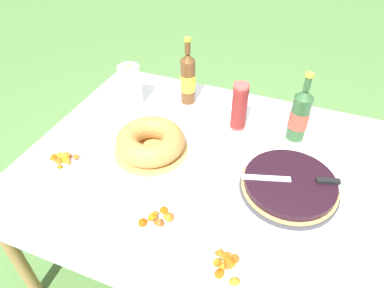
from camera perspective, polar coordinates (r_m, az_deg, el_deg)
The scene contains 13 objects.
ground_plane at distance 2.05m, azimuth 1.28°, elevation -17.36°, with size 16.00×16.00×0.00m, color #568442.
garden_table at distance 1.54m, azimuth 1.64°, elevation -4.43°, with size 1.50×1.19×0.71m.
tablecloth at distance 1.50m, azimuth 1.67°, elevation -3.07°, with size 1.51×1.20×0.10m.
berry_tart at distance 1.40m, azimuth 15.90°, elevation -6.63°, with size 0.39×0.39×0.06m.
serving_knife at distance 1.38m, azimuth 17.35°, elevation -5.67°, with size 0.37×0.13×0.01m.
bundt_cake at distance 1.51m, azimuth -6.96°, elevation 0.39°, with size 0.33×0.33×0.11m.
cup_stack at distance 1.61m, azimuth 7.90°, elevation 6.15°, with size 0.07×0.07×0.24m.
cider_bottle_green at distance 1.60m, azimuth 17.51°, elevation 4.62°, with size 0.09×0.09×0.34m.
cider_bottle_amber at distance 1.78m, azimuth -0.69°, elevation 10.83°, with size 0.08×0.08×0.36m.
snack_plate_near at distance 1.17m, azimuth 5.78°, elevation -19.32°, with size 0.23×0.23×0.06m.
snack_plate_left at distance 1.58m, azimuth -20.44°, elevation -2.20°, with size 0.20×0.20×0.06m.
snack_plate_right at distance 1.26m, azimuth -5.75°, elevation -12.85°, with size 0.20×0.20×0.06m.
paper_towel_roll at distance 1.80m, azimuth -10.20°, elevation 9.50°, with size 0.11×0.11×0.22m.
Camera 1 is at (0.35, -1.03, 1.73)m, focal length 32.00 mm.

